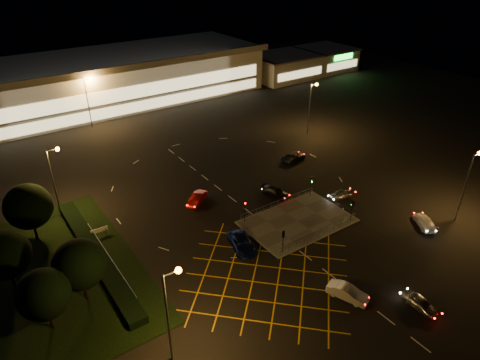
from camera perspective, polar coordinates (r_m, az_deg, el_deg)
ground at (r=59.06m, az=4.93°, el=-5.28°), size 180.00×180.00×0.00m
pedestrian_island at (r=58.92m, az=7.68°, el=-5.48°), size 14.00×9.00×0.12m
grass_verge at (r=54.49m, az=-23.60°, el=-11.38°), size 18.00×30.00×0.08m
hedge at (r=54.79m, az=-18.64°, el=-9.42°), size 2.00×26.00×1.00m
supermarket at (r=107.66m, az=-16.74°, el=12.86°), size 72.00×26.50×10.50m
retail_unit_a at (r=123.45m, az=5.83°, el=14.87°), size 18.80×14.80×6.35m
retail_unit_b at (r=134.10m, az=11.29°, el=15.62°), size 14.80×14.80×6.35m
streetlight_sw at (r=37.99m, az=-9.20°, el=-15.98°), size 1.78×0.56×10.03m
streetlight_se at (r=63.02m, az=28.24°, el=0.33°), size 1.78×0.56×10.03m
streetlight_nw at (r=61.72m, az=-23.46°, el=0.90°), size 1.78×0.56×10.03m
streetlight_ne at (r=84.43m, az=9.53°, el=10.27°), size 1.78×0.56×10.03m
streetlight_far_left at (r=91.86m, az=-19.50°, el=10.56°), size 1.78×0.56×10.03m
streetlight_far_right at (r=110.28m, az=0.86°, el=15.09°), size 1.78×0.56×10.03m
signal_sw at (r=51.86m, az=5.78°, el=-7.61°), size 0.28×0.30×3.15m
signal_se at (r=59.17m, az=14.75°, el=-3.43°), size 0.28×0.30×3.15m
signal_nw at (r=57.01m, az=0.63°, el=-3.69°), size 0.28×0.30×3.15m
signal_ne at (r=63.73m, az=9.48°, el=-0.32°), size 0.28×0.30×3.15m
tree_a at (r=45.46m, az=-24.72°, el=-13.68°), size 5.04×5.04×6.86m
tree_b at (r=51.67m, az=-28.88°, el=-8.72°), size 5.40×5.40×7.35m
tree_c at (r=58.48m, az=-26.38°, el=-3.19°), size 5.76×5.76×7.84m
tree_e at (r=47.15m, az=-20.61°, el=-10.47°), size 5.40×5.40×7.35m
car_near_silver at (r=49.57m, az=22.94°, el=-14.87°), size 1.74×3.94×1.32m
car_queue_white at (r=48.27m, az=14.15°, el=-14.35°), size 3.04×4.70×1.46m
car_left_blue at (r=53.35m, az=0.27°, el=-8.41°), size 3.77×5.87×1.51m
car_far_dkgrey at (r=64.00m, az=4.78°, el=-1.61°), size 2.93×4.88×1.32m
car_right_silver at (r=65.10m, az=13.44°, el=-1.84°), size 3.88×1.87×1.28m
car_circ_red at (r=62.38m, az=-5.75°, el=-2.50°), size 4.38×3.73×1.42m
car_east_grey at (r=74.97m, az=7.16°, el=3.10°), size 5.11×2.91×1.34m
car_approach_white at (r=62.35m, az=23.41°, el=-5.13°), size 3.95×4.76×1.30m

